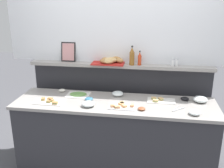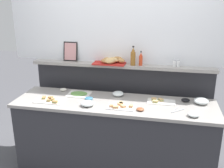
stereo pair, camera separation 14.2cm
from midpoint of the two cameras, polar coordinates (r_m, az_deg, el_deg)
name	(u,v)px [view 1 (the left image)]	position (r m, az deg, el deg)	size (l,w,h in m)	color
ground_plane	(120,146)	(3.93, 0.78, -13.30)	(12.00, 12.00, 0.00)	#4C4C51
buffet_counter	(114,138)	(3.18, -0.76, -11.74)	(2.29, 0.65, 0.93)	#2D2D33
back_ledge_unit	(120,106)	(3.53, 0.59, -4.89)	(2.29, 0.22, 1.28)	#2D2D33
upper_wall_panel	(121,8)	(3.27, 0.73, 16.14)	(2.89, 0.08, 1.32)	white
sandwich_platter_side	(160,100)	(3.03, 9.10, -3.57)	(0.31, 0.17, 0.04)	white
sandwich_platter_front	(50,101)	(3.07, -14.71, -3.66)	(0.33, 0.20, 0.04)	white
sandwich_platter_rear	(122,106)	(2.84, 0.73, -4.81)	(0.29, 0.19, 0.04)	silver
cold_cuts_platter	(78,95)	(3.21, -8.61, -2.30)	(0.28, 0.23, 0.02)	white
glass_bowl_large	(200,100)	(3.11, 17.41, -3.25)	(0.16, 0.16, 0.06)	silver
glass_bowl_medium	(118,94)	(3.15, -0.06, -2.15)	(0.14, 0.14, 0.06)	silver
glass_bowl_small	(195,113)	(2.77, 16.12, -6.04)	(0.12, 0.12, 0.05)	silver
glass_bowl_extra	(88,104)	(2.87, -6.60, -4.36)	(0.15, 0.15, 0.06)	silver
condiment_bowl_red	(185,99)	(3.12, 14.30, -3.12)	(0.09, 0.09, 0.03)	black
condiment_bowl_cream	(89,99)	(3.04, -6.38, -3.25)	(0.10, 0.10, 0.03)	teal
condiment_bowl_dark	(142,109)	(2.78, 4.99, -5.39)	(0.08, 0.08, 0.03)	brown
condiment_bowl_teal	(62,90)	(3.37, -12.01, -1.37)	(0.09, 0.09, 0.03)	silver
serving_tongs	(177,109)	(2.85, 12.52, -5.35)	(0.14, 0.17, 0.01)	#B7BABF
hot_sauce_bottle	(140,59)	(3.20, 4.76, 5.45)	(0.04, 0.04, 0.18)	red
vinegar_bottle_amber	(132,57)	(3.20, 3.07, 5.97)	(0.06, 0.06, 0.24)	#8E5B23
salt_shaker	(173,62)	(3.23, 11.89, 4.59)	(0.03, 0.03, 0.09)	white
pepper_shaker	(177,63)	(3.23, 12.67, 4.55)	(0.03, 0.03, 0.09)	white
bread_basket	(110,61)	(3.28, -1.64, 5.09)	(0.41, 0.31, 0.08)	#B2231E
framed_picture	(68,52)	(3.44, -10.65, 6.87)	(0.19, 0.06, 0.25)	black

